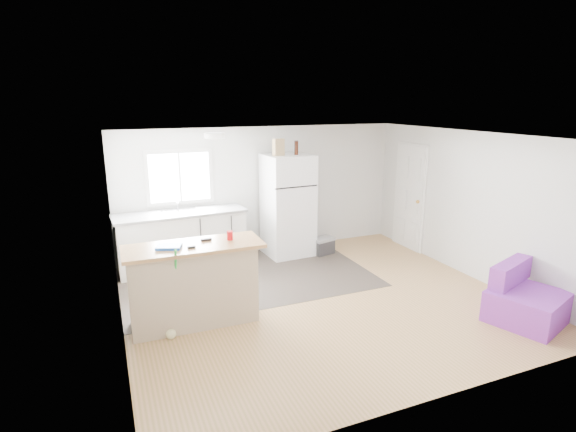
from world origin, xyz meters
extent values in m
cube|color=olive|center=(0.00, 0.00, -0.01)|extent=(5.50, 5.00, 0.01)
cube|color=white|center=(0.00, 0.00, 2.40)|extent=(5.50, 5.00, 0.01)
cube|color=silver|center=(0.00, 2.50, 1.20)|extent=(5.50, 0.01, 2.40)
cube|color=silver|center=(0.00, -2.50, 1.20)|extent=(5.50, 0.01, 2.40)
cube|color=silver|center=(-2.75, 0.00, 1.20)|extent=(0.01, 5.00, 2.40)
cube|color=silver|center=(2.75, 0.00, 1.20)|extent=(0.01, 5.00, 2.40)
cube|color=#352C27|center=(-0.73, 1.25, 0.00)|extent=(4.05, 2.50, 0.00)
cube|color=white|center=(-1.55, 2.49, 1.55)|extent=(1.18, 0.04, 0.98)
cube|color=white|center=(-1.55, 2.47, 1.55)|extent=(1.05, 0.01, 0.85)
cube|color=white|center=(-1.55, 2.46, 1.55)|extent=(0.03, 0.02, 0.85)
cube|color=white|center=(2.72, 1.55, 1.01)|extent=(0.05, 0.82, 2.03)
cube|color=white|center=(2.73, 1.55, 1.02)|extent=(0.03, 0.92, 2.10)
sphere|color=gold|center=(2.67, 1.23, 1.00)|extent=(0.07, 0.07, 0.07)
cylinder|color=white|center=(-1.20, 1.20, 2.36)|extent=(0.30, 0.30, 0.07)
cube|color=white|center=(-1.63, 2.15, 0.48)|extent=(2.21, 0.77, 0.96)
cube|color=gray|center=(-1.63, 2.15, 0.98)|extent=(2.28, 0.82, 0.04)
cube|color=silver|center=(-1.63, 2.12, 0.98)|extent=(0.62, 0.49, 0.07)
cube|color=tan|center=(-1.85, 0.00, 0.52)|extent=(1.62, 0.59, 1.04)
cube|color=tan|center=(-1.82, 0.00, 1.06)|extent=(1.77, 0.70, 0.05)
cube|color=white|center=(0.36, 2.09, 0.95)|extent=(0.89, 0.83, 1.91)
cube|color=black|center=(0.36, 1.69, 1.37)|extent=(0.84, 0.06, 0.02)
cube|color=silver|center=(0.02, 1.68, 1.62)|extent=(0.03, 0.02, 0.34)
cube|color=silver|center=(0.02, 1.68, 0.78)|extent=(0.03, 0.02, 0.67)
cube|color=#2A2A2C|center=(0.97, 1.81, 0.13)|extent=(0.46, 0.36, 0.27)
cube|color=gray|center=(0.97, 1.81, 0.29)|extent=(0.48, 0.38, 0.05)
cube|color=purple|center=(2.25, -1.66, 0.21)|extent=(1.13, 1.09, 0.42)
cube|color=purple|center=(2.25, -1.35, 0.58)|extent=(0.92, 0.50, 0.32)
cube|color=silver|center=(-1.66, -0.05, 0.12)|extent=(0.15, 0.13, 0.23)
cylinder|color=#1930AF|center=(-1.66, -0.05, 0.25)|extent=(0.06, 0.06, 0.04)
cylinder|color=green|center=(-2.10, -0.19, 0.60)|extent=(0.05, 0.31, 1.12)
sphere|color=beige|center=(-2.21, -0.30, 0.06)|extent=(0.13, 0.13, 0.13)
cylinder|color=red|center=(-1.33, 0.03, 1.14)|extent=(0.09, 0.09, 0.12)
cube|color=blue|center=(-2.13, -0.01, 1.10)|extent=(0.36, 0.31, 0.04)
cube|color=black|center=(-1.63, 0.11, 1.10)|extent=(0.14, 0.05, 0.03)
cube|color=black|center=(-1.86, -0.12, 1.10)|extent=(0.10, 0.05, 0.03)
cube|color=tan|center=(0.15, 2.02, 2.06)|extent=(0.22, 0.14, 0.30)
cylinder|color=#331309|center=(0.49, 2.00, 2.03)|extent=(0.08, 0.08, 0.25)
cylinder|color=#331309|center=(0.52, 2.08, 2.03)|extent=(0.07, 0.07, 0.25)
camera|label=1|loc=(-2.79, -5.50, 2.89)|focal=28.00mm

